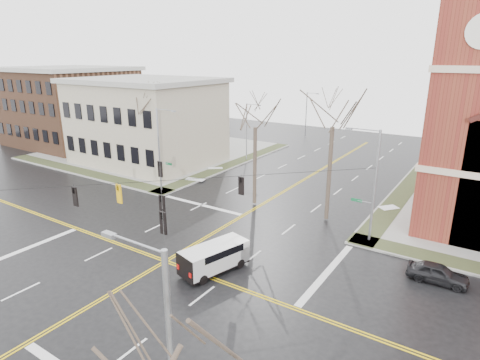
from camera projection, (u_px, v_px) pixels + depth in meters
The scene contains 16 objects.
ground at pixel (166, 261), 29.39m from camera, with size 120.00×120.00×0.00m, color black.
sidewalks at pixel (166, 260), 29.37m from camera, with size 80.00×80.00×0.17m.
road_markings at pixel (166, 261), 29.39m from camera, with size 100.00×100.00×0.01m.
civic_building_a at pixel (147, 123), 55.23m from camera, with size 18.00×14.00×11.00m, color gray.
civic_building_b at pixel (71, 108), 67.16m from camera, with size 18.00×16.00×12.00m, color brown.
signal_pole_ne at pixel (373, 183), 31.14m from camera, with size 2.75×0.22×9.00m.
signal_pole_nw at pixel (160, 148), 43.01m from camera, with size 2.75×0.22×9.00m.
span_wires at pixel (161, 181), 27.53m from camera, with size 23.02×23.02×0.03m.
traffic_signals at pixel (154, 194), 27.23m from camera, with size 8.21×8.26×1.30m.
streetlight_north_a at pixel (247, 130), 55.96m from camera, with size 2.30×0.20×8.00m.
streetlight_north_b at pixel (307, 113), 71.90m from camera, with size 2.30×0.20×8.00m.
cargo_van at pixel (217, 255), 27.90m from camera, with size 3.22×5.33×1.90m.
parked_car_a at pixel (438, 273), 26.54m from camera, with size 1.54×3.82×1.30m, color black.
tree_nw_far at pixel (152, 107), 45.54m from camera, with size 4.00×4.00×12.19m.
tree_nw_near at pixel (255, 122), 38.10m from camera, with size 4.00×4.00×11.52m.
tree_ne at pixel (333, 120), 34.02m from camera, with size 4.00×4.00×12.65m.
Camera 1 is at (18.99, -18.93, 14.49)m, focal length 30.00 mm.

